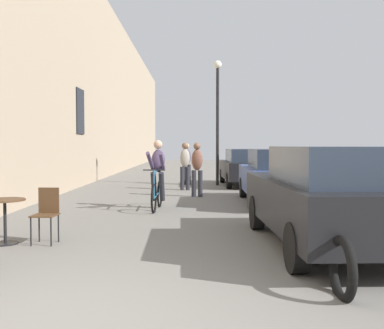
# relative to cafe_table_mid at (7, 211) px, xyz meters

# --- Properties ---
(ground_plane) EXTENTS (88.00, 88.00, 0.00)m
(ground_plane) POSITION_rel_cafe_table_mid_xyz_m (1.97, -3.31, -0.52)
(ground_plane) COLOR slate
(building_facade_left) EXTENTS (0.54, 68.00, 8.82)m
(building_facade_left) POSITION_rel_cafe_table_mid_xyz_m (-1.48, 10.68, 3.89)
(building_facade_left) COLOR tan
(building_facade_left) RESTS_ON ground_plane
(cafe_table_mid) EXTENTS (0.64, 0.64, 0.72)m
(cafe_table_mid) POSITION_rel_cafe_table_mid_xyz_m (0.00, 0.00, 0.00)
(cafe_table_mid) COLOR black
(cafe_table_mid) RESTS_ON ground_plane
(cafe_chair_mid_toward_street) EXTENTS (0.40, 0.40, 0.89)m
(cafe_chair_mid_toward_street) POSITION_rel_cafe_table_mid_xyz_m (0.64, 0.08, -0.00)
(cafe_chair_mid_toward_street) COLOR black
(cafe_chair_mid_toward_street) RESTS_ON ground_plane
(cyclist_on_bicycle) EXTENTS (0.52, 1.76, 1.74)m
(cyclist_on_bicycle) POSITION_rel_cafe_table_mid_xyz_m (2.14, 3.97, 0.29)
(cyclist_on_bicycle) COLOR black
(cyclist_on_bicycle) RESTS_ON ground_plane
(pedestrian_near) EXTENTS (0.36, 0.27, 1.66)m
(pedestrian_near) POSITION_rel_cafe_table_mid_xyz_m (3.15, 6.62, 0.42)
(pedestrian_near) COLOR #26262D
(pedestrian_near) RESTS_ON ground_plane
(pedestrian_mid) EXTENTS (0.36, 0.27, 1.67)m
(pedestrian_mid) POSITION_rel_cafe_table_mid_xyz_m (2.74, 8.68, 0.42)
(pedestrian_mid) COLOR #26262D
(pedestrian_mid) RESTS_ON ground_plane
(pedestrian_far) EXTENTS (0.38, 0.30, 1.66)m
(pedestrian_far) POSITION_rel_cafe_table_mid_xyz_m (2.78, 10.85, 0.41)
(pedestrian_far) COLOR #26262D
(pedestrian_far) RESTS_ON ground_plane
(street_lamp) EXTENTS (0.32, 0.32, 4.90)m
(street_lamp) POSITION_rel_cafe_table_mid_xyz_m (4.00, 10.62, 2.59)
(street_lamp) COLOR black
(street_lamp) RESTS_ON ground_plane
(parked_car_nearest) EXTENTS (1.95, 4.44, 1.56)m
(parked_car_nearest) POSITION_rel_cafe_table_mid_xyz_m (5.08, -0.31, 0.29)
(parked_car_nearest) COLOR black
(parked_car_nearest) RESTS_ON ground_plane
(parked_car_second) EXTENTS (1.85, 4.21, 1.48)m
(parked_car_second) POSITION_rel_cafe_table_mid_xyz_m (5.30, 4.98, 0.25)
(parked_car_second) COLOR #384C84
(parked_car_second) RESTS_ON ground_plane
(parked_car_third) EXTENTS (1.79, 4.09, 1.44)m
(parked_car_third) POSITION_rel_cafe_table_mid_xyz_m (5.07, 10.40, 0.23)
(parked_car_third) COLOR black
(parked_car_third) RESTS_ON ground_plane
(parked_motorcycle) EXTENTS (0.62, 2.15, 0.92)m
(parked_motorcycle) POSITION_rel_cafe_table_mid_xyz_m (4.54, -1.83, -0.12)
(parked_motorcycle) COLOR black
(parked_motorcycle) RESTS_ON ground_plane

